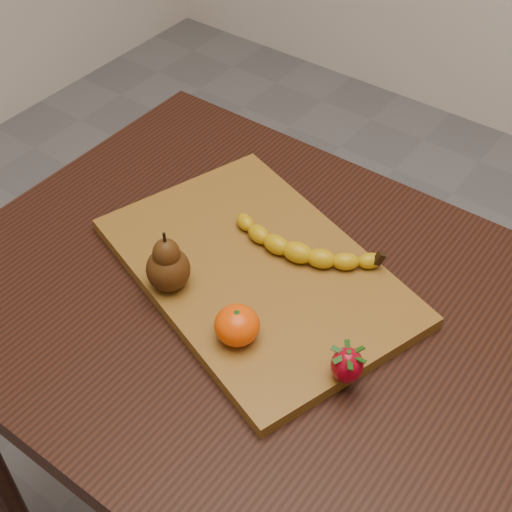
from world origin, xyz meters
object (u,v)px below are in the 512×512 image
Objects in this scene: pear at (167,260)px; mandarin at (237,325)px; table at (286,358)px; cutting_board at (256,271)px.

mandarin is at bearing -8.11° from pear.
cutting_board is at bearing 157.58° from table.
pear is at bearing -156.35° from table.
table is 2.22× the size of cutting_board.
pear is at bearing -107.87° from cutting_board.
mandarin is (-0.02, -0.09, 0.14)m from table.
table is 0.24m from pear.
table is 0.14m from cutting_board.
table is 0.17m from mandarin.
cutting_board is (-0.08, 0.03, 0.11)m from table.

